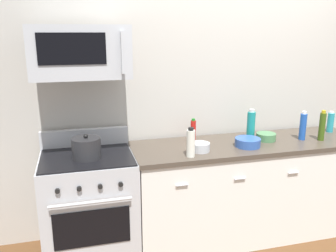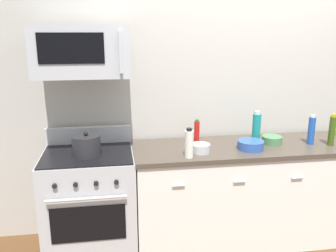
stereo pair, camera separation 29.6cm
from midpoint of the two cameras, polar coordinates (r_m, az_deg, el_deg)
The scene contains 14 objects.
ground_plane at distance 3.70m, azimuth 15.17°, elevation -16.65°, with size 6.33×6.33×0.00m, color brown.
back_wall at distance 3.59m, azimuth 14.01°, elevation 5.58°, with size 5.27×0.10×2.70m, color #B7B2A8.
counter_unit at distance 3.48m, azimuth 15.69°, elevation -10.18°, with size 2.18×0.66×0.92m.
range_oven at distance 3.20m, azimuth -9.61°, elevation -11.98°, with size 0.76×0.69×1.07m.
microwave at distance 2.91m, azimuth -10.71°, elevation 11.62°, with size 0.74×0.44×0.40m.
bottle_vinegar_white at distance 2.86m, azimuth 6.34°, elevation -2.85°, with size 0.07×0.07×0.24m.
bottle_olive_oil at distance 3.53m, azimuth 26.89°, elevation -0.68°, with size 0.06×0.06×0.28m.
bottle_sparkling_teal at distance 3.37m, azimuth 16.37°, elevation -0.26°, with size 0.08×0.08×0.29m.
bottle_soda_blue at distance 3.49m, azimuth 24.17°, elevation -0.62°, with size 0.06×0.06×0.27m.
bottle_hot_sauce_red at distance 3.30m, azimuth 7.18°, elevation -0.81°, with size 0.05×0.05×0.21m.
bowl_blue_mixing at distance 3.18m, azimuth 15.65°, elevation -2.91°, with size 0.22×0.22×0.07m.
bowl_steel_prep at distance 3.02m, azimuth 8.01°, elevation -3.52°, with size 0.16×0.16×0.07m.
bowl_green_glaze at distance 3.40m, azimuth 18.65°, elevation -2.10°, with size 0.18×0.18×0.07m.
stockpot at distance 2.95m, azimuth -10.07°, elevation -3.10°, with size 0.23×0.23×0.20m.
Camera 2 is at (-1.24, -2.88, 1.91)m, focal length 38.27 mm.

